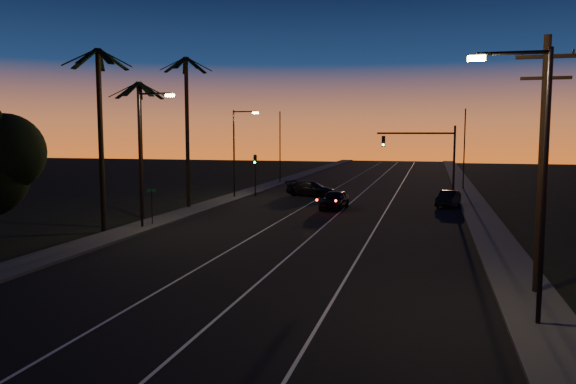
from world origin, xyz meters
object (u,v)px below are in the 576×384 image
(lead_car, at_px, (334,200))
(right_car, at_px, (448,199))
(signal_mast, at_px, (428,150))
(utility_pole, at_px, (542,160))
(cross_car, at_px, (311,189))

(lead_car, height_order, right_car, lead_car)
(lead_car, bearing_deg, right_car, 22.86)
(signal_mast, height_order, lead_car, signal_mast)
(utility_pole, relative_size, cross_car, 1.79)
(utility_pole, height_order, cross_car, utility_pole)
(lead_car, bearing_deg, utility_pole, -62.48)
(right_car, xyz_separation_m, cross_car, (-13.15, 4.80, 0.08))
(utility_pole, height_order, right_car, utility_pole)
(utility_pole, bearing_deg, lead_car, 117.52)
(utility_pole, distance_m, right_car, 27.24)
(signal_mast, distance_m, cross_car, 12.07)
(cross_car, bearing_deg, right_car, -20.04)
(utility_pole, distance_m, cross_car, 35.52)
(utility_pole, bearing_deg, signal_mast, 98.47)
(lead_car, relative_size, cross_car, 0.93)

